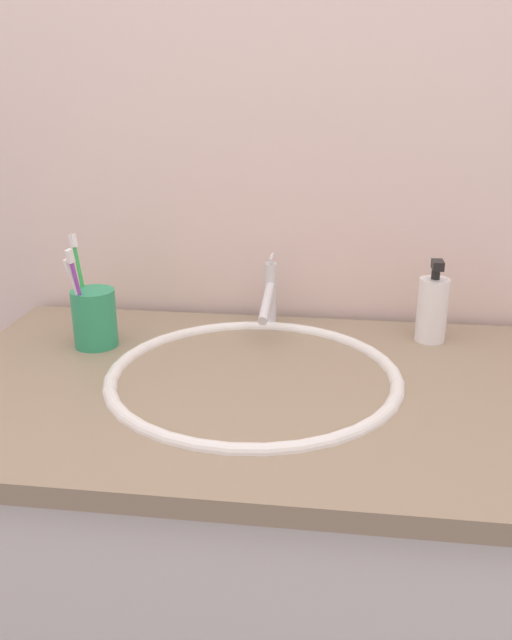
# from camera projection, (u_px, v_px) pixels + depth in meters

# --- Properties ---
(tiled_wall_back) EXTENTS (2.30, 0.04, 2.40)m
(tiled_wall_back) POSITION_uv_depth(u_px,v_px,m) (289.00, 158.00, 1.28)
(tiled_wall_back) COLOR beige
(tiled_wall_back) RESTS_ON ground
(vanity_counter) EXTENTS (1.10, 0.65, 0.88)m
(vanity_counter) POSITION_uv_depth(u_px,v_px,m) (266.00, 594.00, 1.20)
(vanity_counter) COLOR silver
(vanity_counter) RESTS_ON ground
(sink_basin) EXTENTS (0.50, 0.50, 0.10)m
(sink_basin) POSITION_uv_depth(u_px,v_px,m) (254.00, 394.00, 1.08)
(sink_basin) COLOR white
(sink_basin) RESTS_ON vanity_counter
(faucet) EXTENTS (0.02, 0.18, 0.14)m
(faucet) POSITION_uv_depth(u_px,v_px,m) (269.00, 296.00, 1.26)
(faucet) COLOR silver
(faucet) RESTS_ON sink_basin
(toothbrush_cup) EXTENTS (0.08, 0.08, 0.11)m
(toothbrush_cup) POSITION_uv_depth(u_px,v_px,m) (95.00, 318.00, 1.18)
(toothbrush_cup) COLOR #2D9966
(toothbrush_cup) RESTS_ON vanity_counter
(toothbrush_green) EXTENTS (0.04, 0.03, 0.20)m
(toothbrush_green) POSITION_uv_depth(u_px,v_px,m) (81.00, 281.00, 1.18)
(toothbrush_green) COLOR green
(toothbrush_green) RESTS_ON toothbrush_cup
(toothbrush_purple) EXTENTS (0.03, 0.04, 0.19)m
(toothbrush_purple) POSITION_uv_depth(u_px,v_px,m) (79.00, 293.00, 1.14)
(toothbrush_purple) COLOR purple
(toothbrush_purple) RESTS_ON toothbrush_cup
(toothbrush_white) EXTENTS (0.03, 0.04, 0.17)m
(toothbrush_white) POSITION_uv_depth(u_px,v_px,m) (78.00, 297.00, 1.14)
(toothbrush_white) COLOR white
(toothbrush_white) RESTS_ON toothbrush_cup
(soap_dispenser) EXTENTS (0.06, 0.06, 0.16)m
(soap_dispenser) POSITION_uv_depth(u_px,v_px,m) (432.00, 308.00, 1.20)
(soap_dispenser) COLOR white
(soap_dispenser) RESTS_ON vanity_counter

